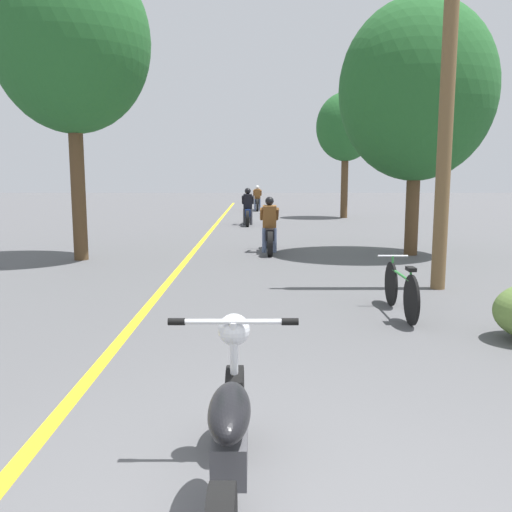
{
  "coord_description": "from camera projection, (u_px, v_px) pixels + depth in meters",
  "views": [
    {
      "loc": [
        -0.1,
        -2.51,
        1.92
      ],
      "look_at": [
        -0.07,
        4.36,
        0.9
      ],
      "focal_mm": 38.0,
      "sensor_mm": 36.0,
      "label": 1
    }
  ],
  "objects": [
    {
      "name": "motorcycle_rider_far",
      "position": [
        255.0,
        201.0,
        30.29
      ],
      "size": [
        0.5,
        2.12,
        1.4
      ],
      "color": "black",
      "rests_on": "ground"
    },
    {
      "name": "utility_pole",
      "position": [
        446.0,
        75.0,
        8.8
      ],
      "size": [
        1.1,
        0.24,
        6.89
      ],
      "color": "brown",
      "rests_on": "ground"
    },
    {
      "name": "motorcycle_rider_lead",
      "position": [
        267.0,
        231.0,
        13.68
      ],
      "size": [
        0.5,
        2.06,
        1.4
      ],
      "color": "black",
      "rests_on": "ground"
    },
    {
      "name": "motorcycle_foreground",
      "position": [
        228.0,
        437.0,
        3.12
      ],
      "size": [
        0.85,
        2.09,
        1.0
      ],
      "color": "black",
      "rests_on": "ground"
    },
    {
      "name": "lane_stripe_center",
      "position": [
        196.0,
        246.0,
        14.98
      ],
      "size": [
        0.14,
        48.0,
        0.01
      ],
      "primitive_type": "cube",
      "color": "yellow",
      "rests_on": "ground"
    },
    {
      "name": "bicycle_parked",
      "position": [
        399.0,
        289.0,
        7.52
      ],
      "size": [
        0.44,
        1.73,
        0.77
      ],
      "color": "black",
      "rests_on": "ground"
    },
    {
      "name": "roadside_tree_right_far",
      "position": [
        344.0,
        128.0,
        24.46
      ],
      "size": [
        2.67,
        2.4,
        5.66
      ],
      "color": "#513A23",
      "rests_on": "ground"
    },
    {
      "name": "roadside_tree_right_near",
      "position": [
        415.0,
        91.0,
        12.74
      ],
      "size": [
        3.68,
        3.31,
        6.03
      ],
      "color": "#513A23",
      "rests_on": "ground"
    },
    {
      "name": "motorcycle_rider_mid",
      "position": [
        246.0,
        211.0,
        21.34
      ],
      "size": [
        0.5,
        2.15,
        1.45
      ],
      "color": "black",
      "rests_on": "ground"
    },
    {
      "name": "roadside_tree_left",
      "position": [
        69.0,
        42.0,
        11.8
      ],
      "size": [
        3.45,
        3.11,
        6.82
      ],
      "color": "#513A23",
      "rests_on": "ground"
    }
  ]
}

